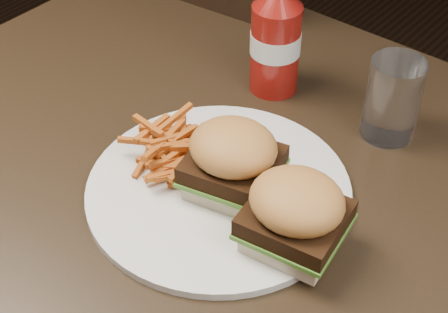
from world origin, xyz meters
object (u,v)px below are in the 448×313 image
Objects in this scene: dining_table at (292,228)px; tumbler at (393,99)px; chair_far at (229,85)px; ketchup_bottle at (275,51)px; plate at (219,190)px.

dining_table is 0.21m from tumbler.
chair_far is 3.33× the size of ketchup_bottle.
tumbler is at bearing 66.28° from plate.
tumbler reaches higher than chair_far.
dining_table is at bearing -48.55° from ketchup_bottle.
plate is 0.25m from tumbler.
plate is 2.89× the size of tumbler.
plate is (0.40, -0.52, 0.33)m from chair_far.
dining_table is 0.76m from chair_far.
chair_far is 1.44× the size of plate.
ketchup_bottle reaches higher than plate.
ketchup_bottle is 1.25× the size of tumbler.
dining_table is at bearing 128.46° from chair_far.
tumbler reaches higher than dining_table.
ketchup_bottle is (-0.17, 0.19, 0.08)m from dining_table.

